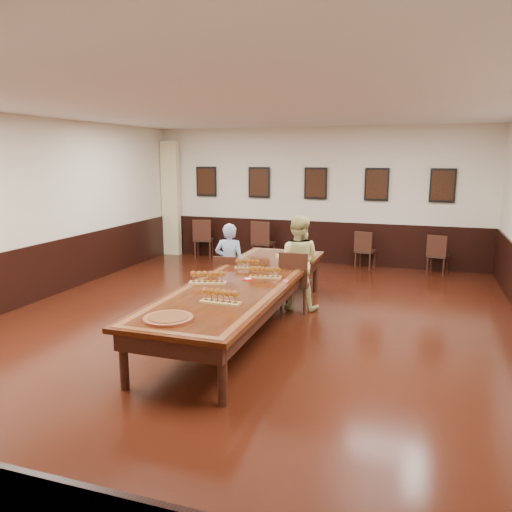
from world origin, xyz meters
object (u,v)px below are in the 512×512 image
(spare_chair_b, at_px, (264,242))
(spare_chair_c, at_px, (365,250))
(person_man, at_px, (230,264))
(conference_table, at_px, (245,288))
(chair_man, at_px, (228,280))
(spare_chair_a, at_px, (204,238))
(person_woman, at_px, (297,263))
(carved_platter, at_px, (168,318))
(spare_chair_d, at_px, (438,254))
(chair_woman, at_px, (296,281))

(spare_chair_b, height_order, spare_chair_c, spare_chair_b)
(person_man, distance_m, conference_table, 1.31)
(chair_man, bearing_deg, spare_chair_a, -66.31)
(person_woman, xyz_separation_m, carved_platter, (-0.67, -3.23, -0.02))
(spare_chair_d, distance_m, person_woman, 4.14)
(person_man, xyz_separation_m, person_woman, (1.18, 0.08, 0.08))
(spare_chair_c, height_order, person_man, person_man)
(person_man, xyz_separation_m, conference_table, (0.68, -1.11, -0.09))
(spare_chair_d, bearing_deg, spare_chair_b, 14.33)
(chair_man, relative_size, person_woman, 0.56)
(spare_chair_d, relative_size, conference_table, 0.17)
(spare_chair_c, height_order, spare_chair_d, spare_chair_d)
(chair_man, relative_size, spare_chair_b, 0.87)
(spare_chair_d, xyz_separation_m, person_woman, (-2.30, -3.42, 0.35))
(spare_chair_d, distance_m, conference_table, 5.40)
(person_man, bearing_deg, person_woman, 177.48)
(chair_man, xyz_separation_m, person_woman, (1.17, 0.17, 0.35))
(chair_woman, relative_size, person_man, 0.72)
(chair_woman, xyz_separation_m, spare_chair_d, (2.30, 3.53, -0.07))
(chair_man, height_order, spare_chair_d, chair_man)
(spare_chair_b, relative_size, spare_chair_d, 1.16)
(spare_chair_a, distance_m, person_man, 4.16)
(spare_chair_d, bearing_deg, conference_table, 72.92)
(spare_chair_a, height_order, spare_chair_c, spare_chair_a)
(chair_woman, xyz_separation_m, person_woman, (-0.00, 0.11, 0.28))
(person_woman, bearing_deg, spare_chair_c, -103.14)
(person_man, distance_m, carved_platter, 3.20)
(chair_man, relative_size, spare_chair_d, 1.01)
(spare_chair_d, distance_m, person_man, 4.94)
(spare_chair_d, xyz_separation_m, conference_table, (-2.80, -4.62, 0.17))
(chair_man, xyz_separation_m, spare_chair_b, (-0.50, 3.58, 0.06))
(chair_woman, distance_m, carved_platter, 3.21)
(conference_table, bearing_deg, chair_woman, 65.42)
(spare_chair_d, bearing_deg, spare_chair_c, 12.07)
(carved_platter, bearing_deg, person_man, 99.22)
(spare_chair_c, relative_size, person_woman, 0.55)
(person_man, bearing_deg, spare_chair_d, -141.14)
(person_man, height_order, carved_platter, person_man)
(spare_chair_d, relative_size, carved_platter, 1.26)
(spare_chair_c, xyz_separation_m, conference_table, (-1.24, -4.67, 0.18))
(person_man, relative_size, conference_table, 0.28)
(spare_chair_a, bearing_deg, spare_chair_c, 166.57)
(spare_chair_b, height_order, person_man, person_man)
(spare_chair_a, relative_size, spare_chair_c, 1.13)
(carved_platter, bearing_deg, conference_table, 85.22)
(spare_chair_b, xyz_separation_m, spare_chair_c, (2.41, 0.07, -0.07))
(spare_chair_b, distance_m, carved_platter, 6.72)
(spare_chair_d, relative_size, person_woman, 0.56)
(chair_man, bearing_deg, spare_chair_b, -88.36)
(chair_woman, height_order, conference_table, chair_woman)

